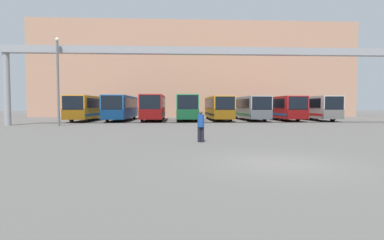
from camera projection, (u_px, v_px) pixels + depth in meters
The scene contains 13 objects.
ground_plane at pixel (278, 163), 9.85m from camera, with size 200.00×200.00×0.00m, color #514F4C.
building_backdrop at pixel (194, 72), 55.74m from camera, with size 55.35×12.00×16.11m.
overhead_gantry at pixel (210, 58), 29.21m from camera, with size 39.39×0.80×7.57m.
bus_slot_0 at pixel (89, 107), 38.43m from camera, with size 2.51×12.31×3.05m.
bus_slot_1 at pixel (122, 106), 38.53m from camera, with size 2.57×12.08×3.09m.
bus_slot_2 at pixel (153, 106), 37.81m from camera, with size 2.59×10.20×3.17m.
bus_slot_3 at pixel (186, 106), 38.50m from camera, with size 2.56×11.16×3.17m.
bus_slot_4 at pixel (218, 107), 38.75m from camera, with size 2.43×11.23×3.01m.
bus_slot_5 at pixel (249, 107), 39.17m from camera, with size 2.49×11.62×3.01m.
bus_slot_6 at pixel (279, 107), 39.76m from camera, with size 2.52×12.37×3.02m.
bus_slot_7 at pixel (314, 107), 38.90m from camera, with size 2.44×10.22×3.03m.
pedestrian_near_left at pixel (201, 125), 15.54m from camera, with size 0.35×0.35×1.67m.
lamp_post at pixel (58, 78), 27.70m from camera, with size 0.36×0.36×8.16m.
Camera 1 is at (-3.34, -9.61, 1.91)m, focal length 28.00 mm.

